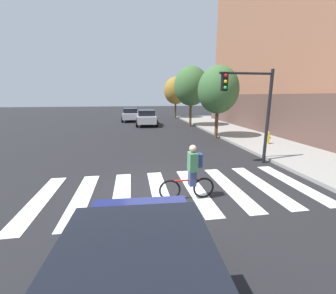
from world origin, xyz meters
TOP-DOWN VIEW (x-y plane):
  - ground_plane at (0.00, 0.00)m, footprint 120.00×120.00m
  - crosswalk_stripes at (0.49, 0.00)m, footprint 9.06×3.71m
  - sedan_mid at (0.63, 16.79)m, footprint 2.38×4.75m
  - sedan_far at (-1.05, 21.15)m, footprint 2.18×4.56m
  - cyclist at (0.77, -0.62)m, footprint 1.71×0.36m
  - traffic_light_near at (4.29, 2.42)m, footprint 2.47×0.28m
  - fire_hydrant at (7.37, 5.60)m, footprint 0.33×0.22m
  - street_tree_near at (5.20, 8.65)m, footprint 2.89×2.89m
  - street_tree_mid at (4.93, 15.02)m, footprint 3.32×3.32m
  - street_tree_far at (5.02, 23.21)m, footprint 3.10×3.10m

SIDE VIEW (x-z plane):
  - ground_plane at x=0.00m, z-range 0.00..0.00m
  - crosswalk_stripes at x=0.49m, z-range 0.00..0.01m
  - fire_hydrant at x=7.37m, z-range 0.14..0.92m
  - sedan_far at x=-1.05m, z-range 0.02..1.59m
  - sedan_mid at x=0.63m, z-range 0.03..1.64m
  - cyclist at x=0.77m, z-range 0.00..1.69m
  - traffic_light_near at x=4.29m, z-range 0.76..4.96m
  - street_tree_near at x=5.20m, z-range 0.90..6.05m
  - street_tree_far at x=5.02m, z-range 0.96..6.48m
  - street_tree_mid at x=4.93m, z-range 1.03..6.93m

